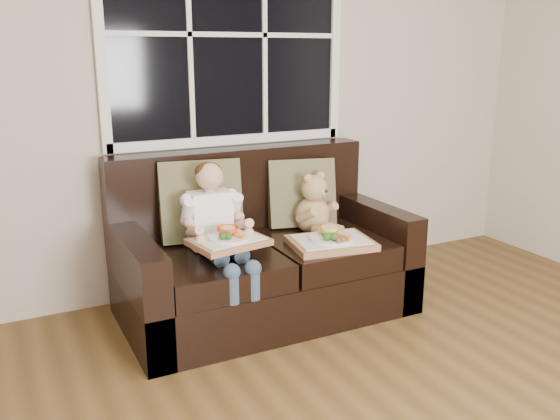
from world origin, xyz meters
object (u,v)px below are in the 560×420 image
teddy_bear (314,207)px  tray_right (331,241)px  loveseat (261,261)px  child (216,223)px  tray_left (229,240)px

teddy_bear → tray_right: (-0.06, -0.30, -0.12)m
tray_right → loveseat: bearing=144.0°
child → tray_right: bearing=-17.0°
teddy_bear → loveseat: bearing=160.3°
tray_left → child: bearing=82.7°
child → tray_right: size_ratio=1.50×
loveseat → teddy_bear: size_ratio=4.30×
tray_right → teddy_bear: bearing=88.3°
child → tray_left: child is taller
child → tray_right: 0.68m
child → teddy_bear: child is taller
child → tray_left: bearing=-87.7°
loveseat → tray_left: size_ratio=3.93×
loveseat → tray_right: bearing=-44.8°
tray_left → teddy_bear: bearing=12.2°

